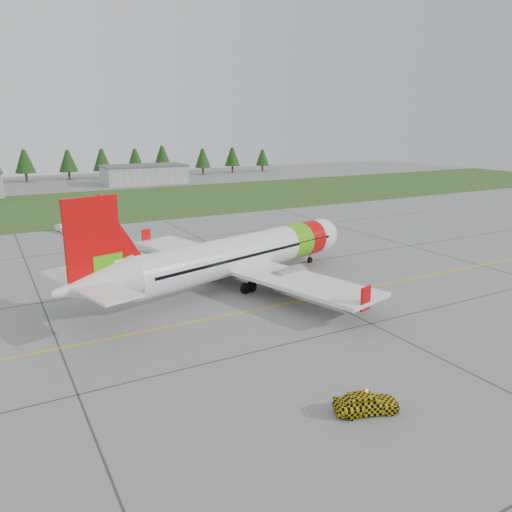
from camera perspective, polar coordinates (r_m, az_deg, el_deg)
ground at (r=40.29m, az=2.12°, el=-10.36°), size 320.00×320.00×0.00m
aircraft at (r=54.64m, az=-2.20°, el=0.08°), size 36.65×34.57×11.35m
follow_me_car at (r=31.79m, az=12.62°, el=-13.93°), size 1.81×1.97×4.03m
service_van at (r=88.13m, az=-21.28°, el=3.83°), size 1.62×1.57×3.90m
grass_strip at (r=116.04m, az=-19.30°, el=5.44°), size 320.00×50.00×0.03m
taxi_guideline at (r=46.76m, az=-2.96°, el=-6.70°), size 120.00×0.25×0.02m
hangar_east at (r=156.21m, az=-12.62°, el=9.05°), size 24.00×12.00×5.20m
treeline at (r=170.69m, az=-22.81°, el=9.53°), size 160.00×8.00×10.00m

